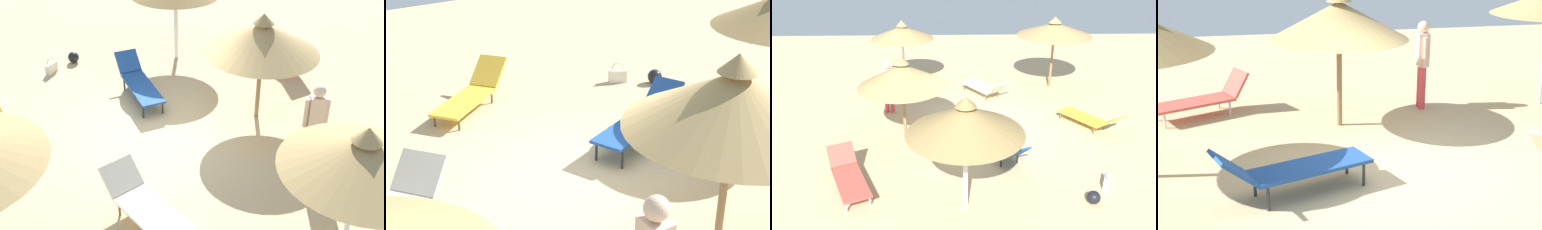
% 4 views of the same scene
% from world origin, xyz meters
% --- Properties ---
extents(ground, '(24.00, 24.00, 0.10)m').
position_xyz_m(ground, '(0.00, 0.00, -0.05)').
color(ground, tan).
extents(parasol_umbrella_near_left, '(2.49, 2.49, 2.50)m').
position_xyz_m(parasol_umbrella_near_left, '(0.50, -2.18, 1.95)').
color(parasol_umbrella_near_left, olive).
rests_on(parasol_umbrella_near_left, ground).
extents(lounge_chair_back, '(2.25, 1.24, 0.81)m').
position_xyz_m(lounge_chair_back, '(1.66, 0.52, 0.42)').
color(lounge_chair_back, '#1E478C').
rests_on(lounge_chair_back, ground).
extents(lounge_chair_far_left, '(1.94, 1.35, 0.80)m').
position_xyz_m(lounge_chair_far_left, '(2.98, -3.26, 0.36)').
color(lounge_chair_far_left, '#CC4C3F').
rests_on(lounge_chair_far_left, ground).
extents(person_standing_far_right, '(0.24, 0.48, 1.77)m').
position_xyz_m(person_standing_far_right, '(-1.33, -2.90, 1.03)').
color(person_standing_far_right, '#D83F4C').
rests_on(person_standing_far_right, ground).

